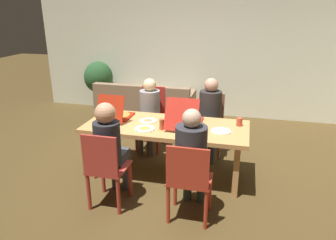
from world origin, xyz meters
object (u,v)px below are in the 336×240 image
Objects in this scene: chair_1 at (189,179)px; person_2 at (210,112)px; dining_table at (166,130)px; person_1 at (192,155)px; couch at (146,106)px; chair_2 at (210,121)px; pizza_box_1 at (185,120)px; potted_plant at (99,80)px; chair_0 at (106,168)px; pizza_box_0 at (117,114)px; person_3 at (149,109)px; drinking_glass_0 at (239,122)px; plate_1 at (148,121)px; person_0 at (110,144)px; plate_0 at (221,131)px; drinking_glass_1 at (162,124)px; plate_3 at (198,135)px; plate_2 at (145,128)px.

person_2 is (-0.00, 1.68, 0.20)m from chair_1.
person_1 is (0.48, -0.78, 0.06)m from dining_table.
person_1 is 0.64× the size of couch.
chair_2 is 1.96m from couch.
potted_plant is (-2.35, 2.31, -0.08)m from pizza_box_1.
person_1 is 1.34× the size of chair_2.
chair_0 is 0.75× the size of person_1.
pizza_box_0 is (-1.21, 0.88, 0.06)m from person_1.
person_1 reaches higher than person_3.
chair_2 is 0.89m from pizza_box_1.
chair_1 is 1.08m from pizza_box_1.
plate_1 is at bearing -174.08° from drinking_glass_0.
dining_table is 0.87m from person_0.
chair_0 is 3.74× the size of plate_0.
pizza_box_1 is 3.30m from potted_plant.
person_3 is at bearing 121.81° from person_1.
drinking_glass_0 is at bearing 5.92° from plate_1.
potted_plant is (-2.59, 3.33, 0.19)m from chair_1.
drinking_glass_1 is at bearing 51.13° from person_0.
drinking_glass_1 is 0.07× the size of couch.
chair_2 is 0.80× the size of person_3.
drinking_glass_1 is (-0.49, 0.61, 0.07)m from person_1.
plate_0 is 0.13× the size of couch.
person_1 is at bearing -114.62° from drinking_glass_0.
chair_2 is 1.19m from plate_3.
person_0 is 1.68m from drinking_glass_0.
drinking_glass_1 is (-0.25, -0.27, 0.02)m from pizza_box_1.
pizza_box_0 is at bearing -82.86° from couch.
person_0 reaches higher than couch.
chair_0 is 4.29× the size of plate_3.
pizza_box_1 is 0.56× the size of potted_plant.
drinking_glass_0 is at bearing 51.22° from plate_0.
plate_3 is at bearing -46.04° from potted_plant.
chair_0 is 0.90m from drinking_glass_1.
plate_1 reaches higher than dining_table.
chair_0 is 1.51× the size of pizza_box_1.
drinking_glass_1 is at bearing 169.40° from plate_3.
dining_table is 1.09× the size of couch.
chair_2 is 1.84× the size of pizza_box_0.
chair_1 is at bearing -90.00° from chair_2.
person_2 is 0.94m from person_3.
chair_0 is at bearing -122.45° from drinking_glass_1.
couch reaches higher than dining_table.
plate_0 is at bearing 8.84° from drinking_glass_1.
potted_plant reaches higher than dining_table.
chair_2 is 0.48× the size of couch.
plate_0 is 0.99m from plate_1.
drinking_glass_1 reaches higher than plate_2.
person_0 reaches higher than potted_plant.
person_3 is at bearing 158.91° from drinking_glass_0.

